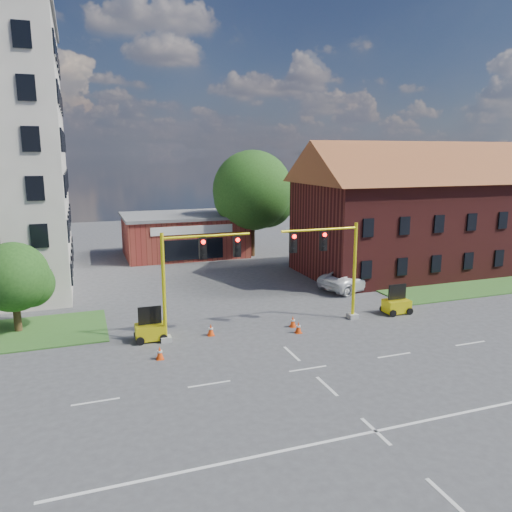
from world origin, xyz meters
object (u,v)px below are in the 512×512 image
signal_mast_west (193,272)px  trailer_east (396,305)px  signal_mast_east (332,261)px  pickup_white (354,278)px  trailer_west (150,330)px

signal_mast_west → trailer_east: signal_mast_west is taller
signal_mast_east → pickup_white: signal_mast_east is taller
signal_mast_west → signal_mast_east: (8.71, 0.00, 0.00)m
signal_mast_east → trailer_east: size_ratio=3.30×
signal_mast_east → trailer_west: 11.63m
signal_mast_east → signal_mast_west: bearing=180.0°
signal_mast_west → trailer_east: (13.63, -0.02, -3.33)m
pickup_white → signal_mast_west: bearing=96.9°
trailer_west → pickup_white: trailer_west is taller
trailer_west → pickup_white: size_ratio=0.32×
trailer_west → trailer_east: trailer_west is taller
signal_mast_west → signal_mast_east: same height
signal_mast_west → trailer_west: bearing=168.7°
trailer_west → pickup_white: (16.56, 5.80, 0.24)m
trailer_east → pickup_white: trailer_east is taller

